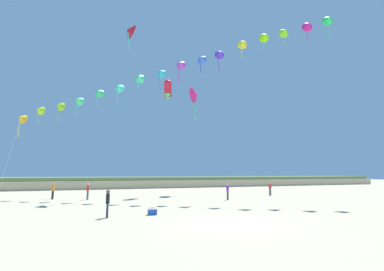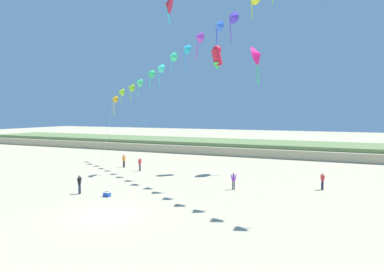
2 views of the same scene
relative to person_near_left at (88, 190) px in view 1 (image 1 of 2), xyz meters
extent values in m
plane|color=#C1B28E|center=(7.80, -16.82, -0.99)|extent=(240.00, 240.00, 0.00)
cube|color=tan|center=(7.80, 24.80, -0.28)|extent=(120.00, 13.53, 1.43)
cube|color=#6B844C|center=(7.80, 24.80, 0.64)|extent=(120.00, 11.50, 0.82)
cylinder|color=#474C56|center=(0.03, 0.07, -0.56)|extent=(0.13, 0.13, 0.87)
cylinder|color=#474C56|center=(-0.03, -0.07, -0.56)|extent=(0.13, 0.13, 0.87)
cylinder|color=red|center=(0.00, 0.00, 0.18)|extent=(0.23, 0.23, 0.61)
cylinder|color=red|center=(0.09, 0.18, 0.23)|extent=(0.17, 0.22, 0.58)
cylinder|color=red|center=(-0.09, -0.18, 0.23)|extent=(0.17, 0.22, 0.58)
sphere|color=beige|center=(0.00, 0.00, 0.61)|extent=(0.23, 0.23, 0.23)
cylinder|color=#282D4C|center=(21.47, -1.87, -0.58)|extent=(0.12, 0.12, 0.83)
cylinder|color=#282D4C|center=(21.58, -1.96, -0.58)|extent=(0.12, 0.12, 0.83)
cylinder|color=red|center=(21.53, -1.92, 0.13)|extent=(0.22, 0.22, 0.59)
cylinder|color=red|center=(21.38, -1.79, 0.17)|extent=(0.20, 0.19, 0.56)
cylinder|color=red|center=(21.67, -2.04, 0.17)|extent=(0.20, 0.19, 0.56)
sphere|color=beige|center=(21.53, -1.92, 0.54)|extent=(0.22, 0.22, 0.22)
cylinder|color=#282D4C|center=(1.56, -12.57, -0.56)|extent=(0.13, 0.13, 0.86)
cylinder|color=#282D4C|center=(1.56, -12.42, -0.56)|extent=(0.13, 0.13, 0.86)
cylinder|color=black|center=(1.56, -12.49, 0.17)|extent=(0.23, 0.23, 0.61)
cylinder|color=black|center=(1.56, -12.69, 0.22)|extent=(0.09, 0.21, 0.58)
cylinder|color=black|center=(1.55, -12.30, 0.22)|extent=(0.09, 0.21, 0.58)
sphere|color=brown|center=(1.56, -12.49, 0.60)|extent=(0.23, 0.23, 0.23)
cylinder|color=#474C56|center=(13.83, -5.17, -0.57)|extent=(0.12, 0.12, 0.84)
cylinder|color=#474C56|center=(13.70, -5.25, -0.57)|extent=(0.12, 0.12, 0.84)
cylinder|color=purple|center=(13.76, -5.21, 0.15)|extent=(0.22, 0.22, 0.60)
cylinder|color=purple|center=(13.93, -5.11, 0.19)|extent=(0.21, 0.17, 0.57)
cylinder|color=purple|center=(13.59, -5.31, 0.19)|extent=(0.21, 0.17, 0.57)
sphere|color=beige|center=(13.76, -5.21, 0.57)|extent=(0.23, 0.23, 0.23)
cylinder|color=black|center=(-3.47, 1.65, -0.56)|extent=(0.13, 0.13, 0.88)
cylinder|color=black|center=(-3.54, 1.51, -0.56)|extent=(0.13, 0.13, 0.88)
cylinder|color=orange|center=(-3.50, 1.58, 0.19)|extent=(0.23, 0.23, 0.62)
cylinder|color=orange|center=(-3.41, 1.76, 0.24)|extent=(0.17, 0.22, 0.59)
cylinder|color=orange|center=(-3.59, 1.40, 0.24)|extent=(0.17, 0.22, 0.59)
sphere|color=tan|center=(-3.50, 1.58, 0.63)|extent=(0.24, 0.24, 0.24)
cone|color=gold|center=(-8.15, 5.94, 8.37)|extent=(1.38, 1.28, 1.21)
cylinder|color=yellow|center=(-8.28, 6.01, 7.07)|extent=(0.20, 0.26, 2.17)
cone|color=#9DE025|center=(-6.07, 4.72, 9.29)|extent=(1.40, 1.33, 1.20)
cylinder|color=#7EE539|center=(-6.20, 4.78, 8.38)|extent=(0.22, 0.24, 1.39)
cone|color=#82D021|center=(-3.84, 3.89, 9.80)|extent=(1.38, 1.28, 1.19)
cylinder|color=#6FE539|center=(-3.97, 3.95, 8.77)|extent=(0.12, 0.20, 1.61)
cone|color=#40D885|center=(-1.69, 2.55, 10.32)|extent=(1.37, 1.27, 1.19)
cylinder|color=#39E5B1|center=(-1.83, 2.62, 9.28)|extent=(0.21, 0.13, 1.63)
cone|color=#31C778|center=(0.54, 1.79, 11.33)|extent=(1.34, 1.21, 1.21)
cylinder|color=#39E5B3|center=(0.41, 1.86, 10.28)|extent=(0.15, 0.14, 1.65)
cone|color=#3DDDBD|center=(2.73, 0.35, 11.73)|extent=(1.36, 1.24, 1.21)
cylinder|color=#39DDE5|center=(2.59, 0.42, 10.53)|extent=(0.20, 0.09, 1.97)
cone|color=#37D894|center=(4.93, -0.72, 12.78)|extent=(1.27, 1.03, 1.10)
cylinder|color=#39E5C6|center=(4.80, -0.65, 11.94)|extent=(0.19, 0.20, 1.26)
cone|color=#24B3D1|center=(7.18, -1.84, 13.33)|extent=(1.37, 1.26, 1.20)
cylinder|color=#399EE5|center=(7.04, -1.78, 12.04)|extent=(0.19, 0.18, 2.13)
cone|color=purple|center=(9.17, -2.98, 14.17)|extent=(1.33, 1.22, 1.13)
cylinder|color=#E539DC|center=(9.04, -2.91, 12.90)|extent=(0.29, 0.30, 2.09)
cone|color=blue|center=(11.54, -3.68, 14.93)|extent=(1.38, 1.31, 1.18)
cylinder|color=#3942E5|center=(11.40, -3.61, 13.93)|extent=(0.14, 0.22, 1.57)
cone|color=#4832D0|center=(13.34, -4.77, 15.33)|extent=(1.28, 1.06, 1.13)
cylinder|color=#7B39E5|center=(13.20, -4.70, 14.05)|extent=(0.26, 0.08, 2.12)
cone|color=yellow|center=(15.65, -5.98, 16.42)|extent=(1.32, 1.16, 1.15)
cylinder|color=#B9E539|center=(15.52, -5.91, 15.40)|extent=(0.22, 0.19, 1.60)
cone|color=#88EC0E|center=(17.68, -7.31, 16.94)|extent=(1.30, 1.13, 1.11)
cylinder|color=#6EE539|center=(17.55, -7.24, 15.99)|extent=(0.10, 0.18, 1.46)
cone|color=#7BE321|center=(19.89, -7.98, 17.58)|extent=(1.31, 1.13, 1.14)
cylinder|color=#60E539|center=(19.76, -7.91, 16.42)|extent=(0.16, 0.15, 1.90)
cone|color=#CB168F|center=(22.01, -9.31, 18.04)|extent=(1.32, 1.18, 1.12)
cylinder|color=#E53982|center=(21.87, -9.25, 17.04)|extent=(0.21, 0.17, 1.56)
cone|color=#21DC54|center=(24.20, -10.10, 18.79)|extent=(1.32, 1.23, 1.12)
cylinder|color=#39E591|center=(24.07, -10.03, 17.50)|extent=(0.09, 0.30, 2.14)
cylinder|color=silver|center=(-8.72, 5.06, 3.71)|extent=(1.08, 1.81, 9.41)
cone|color=red|center=(3.68, 0.79, 19.25)|extent=(1.74, 2.31, 2.16)
cone|color=#2DE5DF|center=(3.68, 0.79, 19.27)|extent=(0.99, 1.29, 1.20)
cylinder|color=#2DE5DF|center=(3.68, 0.79, 17.91)|extent=(0.40, 0.41, 2.05)
cylinder|color=red|center=(9.21, 2.70, 12.92)|extent=(1.58, 1.78, 2.11)
sphere|color=red|center=(9.21, 2.70, 13.78)|extent=(1.05, 1.05, 1.05)
cone|color=#2DE54C|center=(9.21, 2.70, 11.87)|extent=(1.22, 1.22, 0.80)
sphere|color=black|center=(9.21, 2.70, 14.08)|extent=(0.22, 0.22, 0.22)
cone|color=#EA1772|center=(13.74, 4.34, 13.16)|extent=(1.61, 2.45, 2.48)
cone|color=#2DE566|center=(13.74, 4.34, 13.18)|extent=(0.93, 1.35, 1.38)
cylinder|color=#2DE566|center=(13.74, 4.34, 11.15)|extent=(0.27, 0.44, 3.30)
cube|color=blue|center=(4.42, -12.27, -0.81)|extent=(0.56, 0.40, 0.36)
cube|color=white|center=(4.42, -12.27, -0.60)|extent=(0.58, 0.41, 0.06)
cylinder|color=black|center=(4.42, -12.27, -0.54)|extent=(0.45, 0.03, 0.03)
camera|label=1|loc=(0.89, -29.65, 1.70)|focal=24.00mm
camera|label=2|loc=(23.08, -36.24, 6.39)|focal=32.00mm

